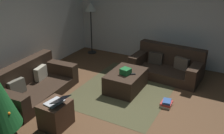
# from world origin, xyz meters

# --- Properties ---
(ground_plane) EXTENTS (6.40, 6.40, 0.00)m
(ground_plane) POSITION_xyz_m (0.00, 0.00, 0.00)
(ground_plane) COLOR brown
(rear_partition) EXTENTS (6.40, 0.12, 2.60)m
(rear_partition) POSITION_xyz_m (0.00, 3.14, 1.30)
(rear_partition) COLOR beige
(rear_partition) RESTS_ON ground_plane
(corner_partition) EXTENTS (0.12, 6.40, 2.60)m
(corner_partition) POSITION_xyz_m (3.14, 0.00, 1.30)
(corner_partition) COLOR beige
(corner_partition) RESTS_ON ground_plane
(couch_left) EXTENTS (1.93, 1.10, 0.72)m
(couch_left) POSITION_xyz_m (-0.16, 2.26, 0.26)
(couch_left) COLOR #332319
(couch_left) RESTS_ON ground_plane
(couch_right) EXTENTS (1.04, 1.79, 0.75)m
(couch_right) POSITION_xyz_m (2.25, -0.05, 0.28)
(couch_right) COLOR #332319
(couch_right) RESTS_ON ground_plane
(ottoman) EXTENTS (0.99, 0.71, 0.43)m
(ottoman) POSITION_xyz_m (1.05, 0.56, 0.21)
(ottoman) COLOR #332319
(ottoman) RESTS_ON ground_plane
(gift_box) EXTENTS (0.24, 0.24, 0.14)m
(gift_box) POSITION_xyz_m (0.97, 0.53, 0.50)
(gift_box) COLOR #19662D
(gift_box) RESTS_ON ottoman
(tv_remote) EXTENTS (0.13, 0.16, 0.02)m
(tv_remote) POSITION_xyz_m (1.01, 0.40, 0.44)
(tv_remote) COLOR black
(tv_remote) RESTS_ON ottoman
(side_table) EXTENTS (0.52, 0.44, 0.49)m
(side_table) POSITION_xyz_m (-0.79, 1.06, 0.24)
(side_table) COLOR #4C3323
(side_table) RESTS_ON ground_plane
(laptop) EXTENTS (0.37, 0.42, 0.18)m
(laptop) POSITION_xyz_m (-0.80, 1.00, 0.54)
(laptop) COLOR silver
(laptop) RESTS_ON side_table
(book_stack) EXTENTS (0.27, 0.22, 0.13)m
(book_stack) POSITION_xyz_m (0.80, -0.49, 0.06)
(book_stack) COLOR beige
(book_stack) RESTS_ON ground_plane
(corner_lamp) EXTENTS (0.36, 0.36, 1.59)m
(corner_lamp) POSITION_xyz_m (2.75, 2.57, 1.35)
(corner_lamp) COLOR black
(corner_lamp) RESTS_ON ground_plane
(area_rug) EXTENTS (2.60, 2.00, 0.01)m
(area_rug) POSITION_xyz_m (1.05, 0.56, 0.00)
(area_rug) COLOR #47452A
(area_rug) RESTS_ON ground_plane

